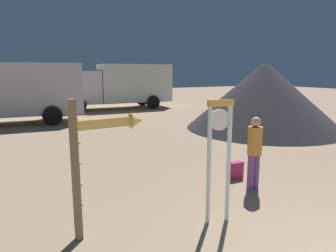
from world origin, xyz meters
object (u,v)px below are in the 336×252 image
Objects in this scene: backpack at (236,170)px; box_truck_far at (124,84)px; person_near_clock at (254,149)px; arrow_sign at (102,146)px; standing_clock at (219,150)px; box_truck_near at (11,91)px; dome_tent at (264,95)px.

box_truck_far is (2.58, 14.41, 1.45)m from backpack.
arrow_sign is at bearing -176.37° from person_near_clock.
standing_clock is 1.86m from arrow_sign.
box_truck_near is at bearing 94.52° from arrow_sign.
backpack is (0.12, 0.67, -0.68)m from person_near_clock.
dome_tent reaches higher than backpack.
box_truck_far is 1.04× the size of dome_tent.
box_truck_near is (-0.93, 11.82, 0.21)m from arrow_sign.
standing_clock is 2.45m from backpack.
dome_tent reaches higher than box_truck_near.
box_truck_near is (-4.26, 11.61, 0.72)m from person_near_clock.
arrow_sign is at bearing -165.62° from backpack.
dome_tent reaches higher than person_near_clock.
backpack is at bearing -100.16° from box_truck_far.
backpack is 6.95m from dome_tent.
backpack is (3.44, 0.88, -1.20)m from arrow_sign.
dome_tent is at bearing 39.30° from backpack.
standing_clock is 0.97× the size of arrow_sign.
standing_clock is at bearing -139.11° from backpack.
standing_clock is 12.69m from box_truck_near.
backpack is 0.06× the size of dome_tent.
dome_tent is at bearing 42.78° from person_near_clock.
box_truck_far reaches higher than person_near_clock.
standing_clock reaches higher than person_near_clock.
arrow_sign is 0.32× the size of dome_tent.
backpack is 14.71m from box_truck_far.
box_truck_near is (-2.70, 12.39, 0.36)m from standing_clock.
arrow_sign is 16.43m from box_truck_far.
box_truck_far is at bearing 26.48° from box_truck_near.
standing_clock reaches higher than backpack.
box_truck_near is at bearing 145.63° from dome_tent.
dome_tent is (2.71, -10.08, -0.17)m from box_truck_far.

